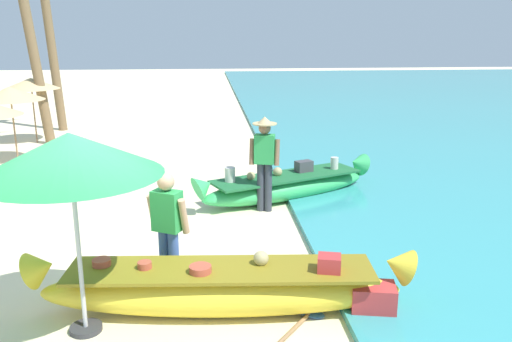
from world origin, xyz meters
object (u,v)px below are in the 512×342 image
at_px(person_tourist_customer, 168,224).
at_px(cooler_box, 373,301).
at_px(boat_green_midground, 286,185).
at_px(person_vendor_hatted, 265,157).
at_px(paddle, 287,336).
at_px(patio_umbrella_large, 70,155).
at_px(boat_yellow_foreground, 221,288).

distance_m(person_tourist_customer, cooler_box, 2.70).
height_order(boat_green_midground, cooler_box, boat_green_midground).
height_order(person_tourist_customer, cooler_box, person_tourist_customer).
xyz_separation_m(person_vendor_hatted, paddle, (-0.22, -4.25, -1.00)).
height_order(boat_green_midground, person_vendor_hatted, person_vendor_hatted).
relative_size(patio_umbrella_large, paddle, 1.44).
bearing_deg(boat_green_midground, person_tourist_customer, -120.33).
xyz_separation_m(boat_green_midground, person_tourist_customer, (-2.07, -3.54, 0.58)).
bearing_deg(patio_umbrella_large, person_vendor_hatted, 57.89).
xyz_separation_m(patio_umbrella_large, paddle, (2.22, -0.36, -2.00)).
bearing_deg(person_tourist_customer, patio_umbrella_large, -131.32).
bearing_deg(person_tourist_customer, cooler_box, -22.15).
bearing_deg(cooler_box, person_vendor_hatted, 113.86).
xyz_separation_m(boat_green_midground, person_vendor_hatted, (-0.51, -0.65, 0.75)).
relative_size(person_vendor_hatted, person_tourist_customer, 1.15).
height_order(patio_umbrella_large, paddle, patio_umbrella_large).
bearing_deg(person_vendor_hatted, cooler_box, -77.55).
relative_size(boat_yellow_foreground, boat_green_midground, 1.20).
bearing_deg(paddle, boat_yellow_foreground, 137.85).
height_order(person_tourist_customer, patio_umbrella_large, patio_umbrella_large).
xyz_separation_m(person_vendor_hatted, cooler_box, (0.86, -3.88, -0.83)).
height_order(person_vendor_hatted, paddle, person_vendor_hatted).
bearing_deg(boat_yellow_foreground, patio_umbrella_large, -170.24).
bearing_deg(boat_green_midground, paddle, -98.47).
height_order(patio_umbrella_large, cooler_box, patio_umbrella_large).
relative_size(patio_umbrella_large, cooler_box, 4.46).
height_order(boat_green_midground, patio_umbrella_large, patio_umbrella_large).
bearing_deg(boat_green_midground, boat_yellow_foreground, -108.36).
bearing_deg(boat_yellow_foreground, paddle, -42.15).
xyz_separation_m(boat_yellow_foreground, paddle, (0.69, -0.62, -0.29)).
relative_size(boat_yellow_foreground, person_vendor_hatted, 2.59).
relative_size(boat_green_midground, patio_umbrella_large, 1.69).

